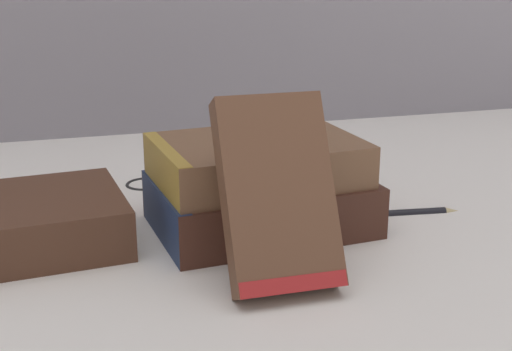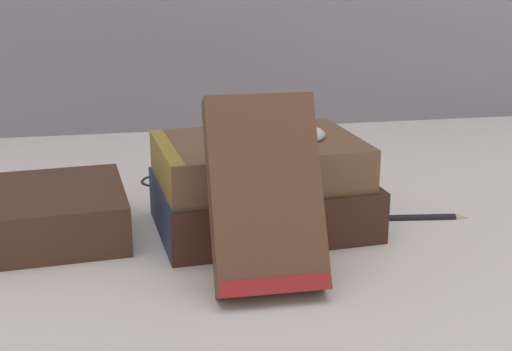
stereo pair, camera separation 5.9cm
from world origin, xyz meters
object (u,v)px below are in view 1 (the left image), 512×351
(book_flat_top, at_px, (252,161))
(pocket_watch, at_px, (290,133))
(book_leaning_front, at_px, (278,200))
(book_flat_bottom, at_px, (255,204))
(reading_glasses, at_px, (167,179))
(fountain_pen, at_px, (400,210))

(book_flat_top, relative_size, pocket_watch, 3.13)
(pocket_watch, bearing_deg, book_leaning_front, -112.62)
(book_flat_bottom, height_order, book_flat_top, book_flat_top)
(reading_glasses, bearing_deg, book_flat_bottom, -90.02)
(book_flat_top, distance_m, book_leaning_front, 0.11)
(book_leaning_front, xyz_separation_m, reading_glasses, (-0.04, 0.28, -0.07))
(book_flat_bottom, distance_m, book_leaning_front, 0.12)
(book_flat_top, bearing_deg, book_leaning_front, -101.02)
(book_flat_top, distance_m, pocket_watch, 0.04)
(book_flat_top, xyz_separation_m, pocket_watch, (0.04, 0.00, 0.02))
(book_leaning_front, bearing_deg, reading_glasses, 98.36)
(book_flat_top, distance_m, fountain_pen, 0.16)
(book_flat_bottom, height_order, pocket_watch, pocket_watch)
(book_flat_bottom, height_order, reading_glasses, book_flat_bottom)
(book_leaning_front, relative_size, pocket_watch, 2.36)
(book_flat_top, relative_size, fountain_pen, 1.59)
(book_flat_bottom, bearing_deg, fountain_pen, -6.65)
(reading_glasses, xyz_separation_m, fountain_pen, (0.20, -0.17, 0.00))
(book_leaning_front, bearing_deg, fountain_pen, 34.10)
(book_leaning_front, bearing_deg, book_flat_top, 84.44)
(book_flat_top, height_order, reading_glasses, book_flat_top)
(book_flat_top, bearing_deg, fountain_pen, -6.92)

